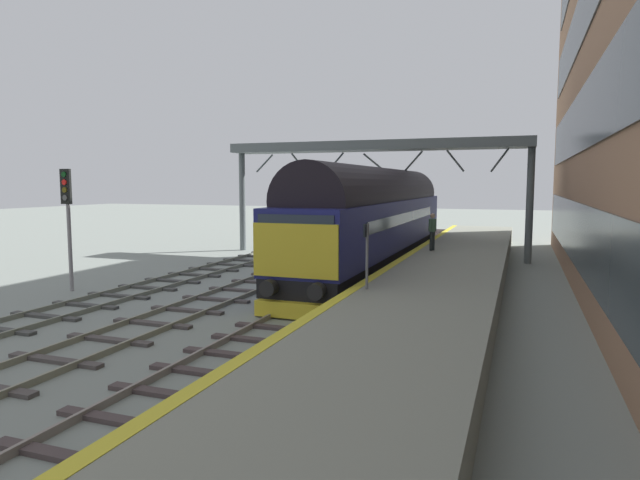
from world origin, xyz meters
The scene contains 10 objects.
ground_plane centered at (0.00, 0.00, 0.00)m, with size 140.00×140.00×0.00m, color gray.
track_main centered at (0.00, 0.00, 0.05)m, with size 2.50×60.00×0.15m.
track_adjacent_west centered at (-3.52, 0.00, 0.06)m, with size 2.50×60.00×0.15m.
track_adjacent_far_west centered at (-7.02, 0.00, 0.06)m, with size 2.50×60.00×0.15m.
station_platform centered at (3.60, 0.00, 0.50)m, with size 4.00×44.00×1.01m.
diesel_locomotive centered at (0.00, 6.29, 2.49)m, with size 2.74×19.28×4.68m.
signal_post_near centered at (-9.42, -2.07, 2.93)m, with size 0.44×0.22×4.49m.
platform_number_sign centered at (2.10, -2.99, 2.23)m, with size 0.10×0.44×1.84m.
waiting_passenger centered at (2.46, 6.68, 1.99)m, with size 0.44×0.48×1.64m.
overhead_footbridge centered at (-1.46, 11.31, 5.70)m, with size 16.32×2.00×6.21m.
Camera 1 is at (6.10, -17.69, 3.96)m, focal length 30.85 mm.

